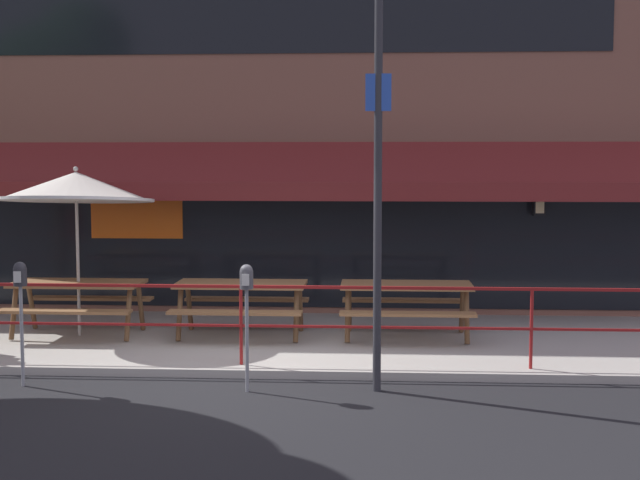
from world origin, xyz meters
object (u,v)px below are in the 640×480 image
(picnic_table_centre, at_px, (241,294))
(parking_meter_far, at_px, (247,289))
(picnic_table_right, at_px, (406,295))
(parking_meter_near, at_px, (20,286))
(picnic_table_left, at_px, (78,293))
(street_sign_pole, at_px, (378,180))
(patio_umbrella_left, at_px, (76,188))

(picnic_table_centre, xyz_separation_m, parking_meter_far, (0.46, -2.58, 0.44))
(picnic_table_right, height_order, parking_meter_far, parking_meter_far)
(parking_meter_near, bearing_deg, picnic_table_left, 94.11)
(picnic_table_centre, distance_m, parking_meter_near, 3.30)
(street_sign_pole, bearing_deg, parking_meter_far, -174.85)
(picnic_table_centre, distance_m, street_sign_pole, 3.50)
(picnic_table_right, xyz_separation_m, parking_meter_far, (-1.84, -2.62, 0.44))
(patio_umbrella_left, xyz_separation_m, parking_meter_far, (2.75, -2.54, -1.03))
(picnic_table_left, bearing_deg, picnic_table_right, 1.19)
(patio_umbrella_left, height_order, parking_meter_far, patio_umbrella_left)
(picnic_table_right, bearing_deg, patio_umbrella_left, -179.10)
(patio_umbrella_left, bearing_deg, picnic_table_right, 0.90)
(picnic_table_left, relative_size, picnic_table_centre, 1.00)
(picnic_table_right, height_order, parking_meter_near, parking_meter_near)
(picnic_table_right, relative_size, parking_meter_far, 1.27)
(picnic_table_left, distance_m, parking_meter_near, 2.48)
(picnic_table_left, relative_size, street_sign_pole, 0.39)
(parking_meter_near, relative_size, parking_meter_far, 1.00)
(picnic_table_centre, height_order, parking_meter_near, parking_meter_near)
(picnic_table_left, xyz_separation_m, parking_meter_near, (0.17, -2.44, 0.44))
(parking_meter_near, relative_size, street_sign_pole, 0.31)
(picnic_table_centre, height_order, picnic_table_right, same)
(picnic_table_left, bearing_deg, picnic_table_centre, 1.48)
(picnic_table_right, bearing_deg, picnic_table_centre, -179.10)
(street_sign_pole, bearing_deg, picnic_table_left, 150.24)
(picnic_table_centre, bearing_deg, parking_meter_far, -79.97)
(parking_meter_far, bearing_deg, street_sign_pole, 5.15)
(picnic_table_centre, distance_m, patio_umbrella_left, 2.73)
(patio_umbrella_left, distance_m, street_sign_pole, 4.83)
(parking_meter_near, bearing_deg, picnic_table_right, 29.83)
(picnic_table_centre, xyz_separation_m, patio_umbrella_left, (-2.30, -0.04, 1.47))
(picnic_table_centre, xyz_separation_m, parking_meter_near, (-2.12, -2.50, 0.44))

